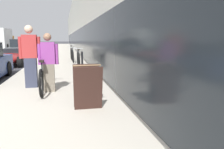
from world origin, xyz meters
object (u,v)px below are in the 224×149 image
at_px(person_rider, 48,63).
at_px(parked_sedan_far, 23,49).
at_px(cruiser_bike_nearest, 78,59).
at_px(vintage_roadster_curbside, 9,58).
at_px(sandwich_board_sign, 87,86).
at_px(person_bystander, 30,57).
at_px(moving_truck, 0,39).
at_px(tandem_bicycle, 45,76).
at_px(bike_rack_hoop, 82,59).
at_px(cruiser_bike_middle, 73,56).
at_px(cruiser_bike_farthest, 71,53).

relative_size(person_rider, parked_sedan_far, 0.34).
relative_size(cruiser_bike_nearest, vintage_roadster_curbside, 0.45).
xyz_separation_m(sandwich_board_sign, vintage_roadster_curbside, (-3.56, 9.10, -0.16)).
bearing_deg(parked_sedan_far, person_bystander, -79.41).
height_order(person_rider, sandwich_board_sign, person_rider).
bearing_deg(moving_truck, sandwich_board_sign, -72.47).
distance_m(tandem_bicycle, vintage_roadster_curbside, 7.58).
relative_size(tandem_bicycle, person_bystander, 1.45).
distance_m(person_rider, bike_rack_hoop, 4.15).
distance_m(person_rider, vintage_roadster_curbside, 7.96).
relative_size(person_rider, bike_rack_hoop, 1.85).
distance_m(person_bystander, cruiser_bike_middle, 6.81).
distance_m(tandem_bicycle, moving_truck, 27.41).
relative_size(tandem_bicycle, cruiser_bike_nearest, 1.44).
bearing_deg(person_bystander, cruiser_bike_farthest, 80.59).
xyz_separation_m(vintage_roadster_curbside, parked_sedan_far, (-0.10, 5.21, 0.27)).
bearing_deg(person_rider, cruiser_bike_middle, 82.91).
bearing_deg(moving_truck, vintage_roadster_curbside, -74.37).
distance_m(person_bystander, cruiser_bike_farthest, 8.74).
bearing_deg(vintage_roadster_curbside, cruiser_bike_nearest, -30.87).
height_order(sandwich_board_sign, parked_sedan_far, parked_sedan_far).
xyz_separation_m(tandem_bicycle, person_rider, (0.15, -0.33, 0.41)).
bearing_deg(person_bystander, moving_truck, 106.13).
height_order(tandem_bicycle, sandwich_board_sign, sandwich_board_sign).
bearing_deg(person_bystander, person_rider, -50.65).
distance_m(bike_rack_hoop, parked_sedan_far, 9.59).
bearing_deg(bike_rack_hoop, person_bystander, -118.00).
height_order(parked_sedan_far, moving_truck, moving_truck).
bearing_deg(tandem_bicycle, parked_sedan_far, 102.10).
bearing_deg(person_rider, cruiser_bike_farthest, 84.61).
height_order(bike_rack_hoop, sandwich_board_sign, sandwich_board_sign).
height_order(vintage_roadster_curbside, moving_truck, moving_truck).
distance_m(person_bystander, parked_sedan_far, 12.23).
relative_size(tandem_bicycle, person_rider, 1.67).
distance_m(person_rider, cruiser_bike_nearest, 5.33).
distance_m(tandem_bicycle, person_bystander, 0.74).
xyz_separation_m(cruiser_bike_farthest, vintage_roadster_curbside, (-3.57, -1.81, -0.12)).
bearing_deg(cruiser_bike_middle, cruiser_bike_nearest, -84.59).
bearing_deg(parked_sedan_far, cruiser_bike_middle, -55.48).
height_order(bike_rack_hoop, cruiser_bike_middle, cruiser_bike_middle).
bearing_deg(parked_sedan_far, cruiser_bike_nearest, -62.46).
xyz_separation_m(tandem_bicycle, sandwich_board_sign, (1.01, -1.96, 0.07)).
bearing_deg(cruiser_bike_nearest, parked_sedan_far, 117.54).
bearing_deg(cruiser_bike_nearest, person_bystander, -110.11).
relative_size(vintage_roadster_curbside, parked_sedan_far, 0.88).
height_order(cruiser_bike_middle, vintage_roadster_curbside, cruiser_bike_middle).
relative_size(cruiser_bike_middle, cruiser_bike_farthest, 0.93).
bearing_deg(parked_sedan_far, sandwich_board_sign, -75.65).
height_order(bike_rack_hoop, parked_sedan_far, parked_sedan_far).
xyz_separation_m(parked_sedan_far, moving_truck, (-5.24, 13.88, 0.76)).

